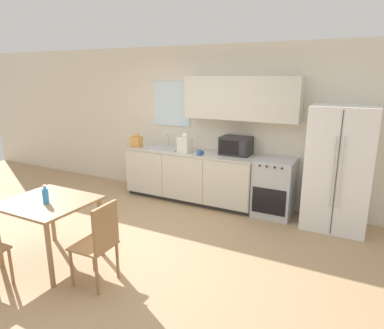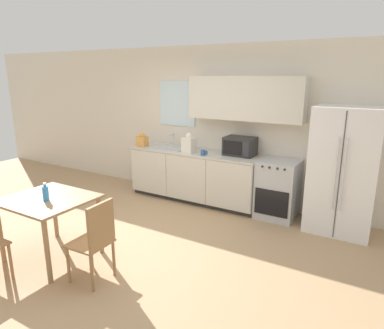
{
  "view_description": "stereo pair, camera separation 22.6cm",
  "coord_description": "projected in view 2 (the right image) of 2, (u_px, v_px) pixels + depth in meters",
  "views": [
    {
      "loc": [
        2.54,
        -3.34,
        2.21
      ],
      "look_at": [
        0.5,
        0.54,
        1.05
      ],
      "focal_mm": 32.0,
      "sensor_mm": 36.0,
      "label": 1
    },
    {
      "loc": [
        2.73,
        -3.23,
        2.21
      ],
      "look_at": [
        0.5,
        0.54,
        1.05
      ],
      "focal_mm": 32.0,
      "sensor_mm": 36.0,
      "label": 2
    }
  ],
  "objects": [
    {
      "name": "grocery_bag_1",
      "position": [
        189.0,
        144.0,
        5.85
      ],
      "size": [
        0.24,
        0.21,
        0.34
      ],
      "rotation": [
        0.0,
        0.0,
        -0.13
      ],
      "color": "silver",
      "rests_on": "kitchen_counter"
    },
    {
      "name": "refrigerator",
      "position": [
        343.0,
        171.0,
        4.8
      ],
      "size": [
        0.88,
        0.72,
        1.79
      ],
      "color": "white",
      "rests_on": "ground_plane"
    },
    {
      "name": "kitchen_sink",
      "position": [
        169.0,
        147.0,
        6.28
      ],
      "size": [
        0.7,
        0.4,
        0.24
      ],
      "color": "#B7BABC",
      "rests_on": "kitchen_counter"
    },
    {
      "name": "kitchen_counter",
      "position": [
        195.0,
        175.0,
        6.12
      ],
      "size": [
        2.41,
        0.65,
        0.9
      ],
      "color": "#333333",
      "rests_on": "ground_plane"
    },
    {
      "name": "dining_chair_side",
      "position": [
        96.0,
        237.0,
        3.63
      ],
      "size": [
        0.42,
        0.42,
        0.93
      ],
      "rotation": [
        0.0,
        0.0,
        1.61
      ],
      "color": "#997047",
      "rests_on": "ground_plane"
    },
    {
      "name": "drink_bottle",
      "position": [
        46.0,
        193.0,
        3.97
      ],
      "size": [
        0.07,
        0.07,
        0.22
      ],
      "color": "#338CD8",
      "rests_on": "dining_table"
    },
    {
      "name": "grocery_bag_0",
      "position": [
        142.0,
        140.0,
        6.38
      ],
      "size": [
        0.18,
        0.16,
        0.26
      ],
      "rotation": [
        0.0,
        0.0,
        -0.01
      ],
      "color": "#DB994C",
      "rests_on": "kitchen_counter"
    },
    {
      "name": "coffee_mug",
      "position": [
        203.0,
        153.0,
        5.67
      ],
      "size": [
        0.12,
        0.08,
        0.09
      ],
      "color": "#335999",
      "rests_on": "kitchen_counter"
    },
    {
      "name": "microwave",
      "position": [
        240.0,
        146.0,
        5.66
      ],
      "size": [
        0.5,
        0.36,
        0.3
      ],
      "color": "#282828",
      "rests_on": "kitchen_counter"
    },
    {
      "name": "dining_table",
      "position": [
        49.0,
        207.0,
        4.11
      ],
      "size": [
        0.98,
        0.89,
        0.78
      ],
      "color": "#997551",
      "rests_on": "ground_plane"
    },
    {
      "name": "wall_back",
      "position": [
        220.0,
        120.0,
        5.97
      ],
      "size": [
        12.0,
        0.38,
        2.7
      ],
      "color": "beige",
      "rests_on": "ground_plane"
    },
    {
      "name": "ground_plane",
      "position": [
        140.0,
        244.0,
        4.6
      ],
      "size": [
        12.0,
        12.0,
        0.0
      ],
      "primitive_type": "plane",
      "color": "tan"
    },
    {
      "name": "oven_range",
      "position": [
        278.0,
        189.0,
        5.39
      ],
      "size": [
        0.6,
        0.62,
        0.92
      ],
      "color": "#B7BABC",
      "rests_on": "ground_plane"
    }
  ]
}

